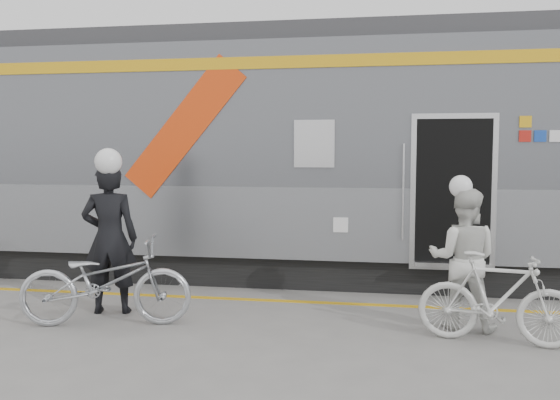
% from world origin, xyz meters
% --- Properties ---
extents(ground, '(90.00, 90.00, 0.00)m').
position_xyz_m(ground, '(0.00, 0.00, 0.00)').
color(ground, slate).
rests_on(ground, ground).
extents(train, '(24.00, 3.17, 4.10)m').
position_xyz_m(train, '(0.57, 4.19, 2.05)').
color(train, black).
rests_on(train, ground).
extents(safety_strip, '(24.00, 0.12, 0.01)m').
position_xyz_m(safety_strip, '(0.00, 2.15, 0.00)').
color(safety_strip, gold).
rests_on(safety_strip, ground).
extents(man, '(0.81, 0.63, 1.99)m').
position_xyz_m(man, '(-1.78, 1.20, 0.99)').
color(man, black).
rests_on(man, ground).
extents(bicycle_left, '(2.19, 1.18, 1.09)m').
position_xyz_m(bicycle_left, '(-1.58, 0.65, 0.55)').
color(bicycle_left, '#AAADB2').
rests_on(bicycle_left, ground).
extents(woman, '(0.93, 0.78, 1.70)m').
position_xyz_m(woman, '(2.73, 1.25, 0.85)').
color(woman, silver).
rests_on(woman, ground).
extents(bicycle_right, '(1.77, 0.78, 1.03)m').
position_xyz_m(bicycle_right, '(3.03, 0.70, 0.52)').
color(bicycle_right, beige).
rests_on(bicycle_right, ground).
extents(helmet_man, '(0.34, 0.34, 0.34)m').
position_xyz_m(helmet_man, '(-1.78, 1.20, 2.16)').
color(helmet_man, white).
rests_on(helmet_man, man).
extents(helmet_woman, '(0.27, 0.27, 0.27)m').
position_xyz_m(helmet_woman, '(2.73, 1.25, 1.84)').
color(helmet_woman, white).
rests_on(helmet_woman, woman).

